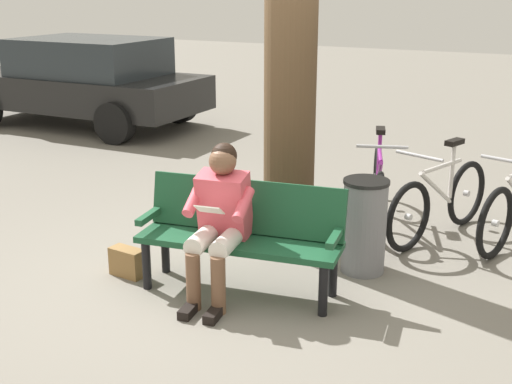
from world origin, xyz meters
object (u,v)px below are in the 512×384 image
parked_car (84,80)px  bench (242,229)px  litter_bin (364,226)px  bicycle_red (378,187)px  person_reading (219,215)px  bicycle_green (439,202)px  handbag (127,262)px  tree_trunk (290,76)px

parked_car → bench: bearing=139.9°
litter_bin → bicycle_red: bearing=-77.9°
person_reading → bicycle_red: 2.31m
bicycle_green → parked_car: parked_car is taller
bicycle_red → parked_car: 6.36m
bicycle_green → parked_car: 7.04m
person_reading → handbag: person_reading is taller
handbag → tree_trunk: (-0.92, -1.23, 1.46)m
bench → parked_car: parked_car is taller
bench → tree_trunk: size_ratio=0.52×
handbag → tree_trunk: 2.12m
tree_trunk → bicycle_green: tree_trunk is taller
person_reading → handbag: size_ratio=4.00×
tree_trunk → parked_car: bearing=-32.6°
tree_trunk → parked_car: tree_trunk is taller
tree_trunk → bicycle_red: 1.69m
bicycle_red → tree_trunk: bearing=-45.7°
bench → tree_trunk: 1.47m
tree_trunk → bicycle_green: bearing=-144.5°
litter_bin → bench: bearing=45.3°
person_reading → bicycle_green: (-1.24, -2.03, -0.31)m
bicycle_green → bench: bearing=-12.5°
bench → handbag: size_ratio=5.51×
bench → litter_bin: (-0.75, -0.76, -0.10)m
tree_trunk → litter_bin: size_ratio=3.91×
bench → person_reading: bearing=53.5°
person_reading → bicycle_red: size_ratio=0.75×
person_reading → tree_trunk: 1.49m
bench → bicycle_red: 2.10m
person_reading → litter_bin: person_reading is taller
person_reading → tree_trunk: bearing=-100.7°
bicycle_red → parked_car: bearing=-130.7°
bench → litter_bin: size_ratio=2.05×
handbag → parked_car: 6.46m
handbag → litter_bin: 2.01m
handbag → litter_bin: size_ratio=0.37×
bench → person_reading: (0.10, 0.18, 0.16)m
person_reading → tree_trunk: (-0.04, -1.18, 0.92)m
parked_car → tree_trunk: bearing=146.6°
bench → bicycle_green: size_ratio=1.03×
tree_trunk → bench: bearing=93.0°
litter_bin → person_reading: bearing=48.0°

